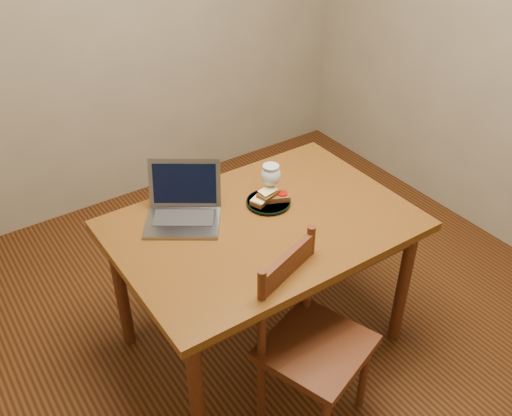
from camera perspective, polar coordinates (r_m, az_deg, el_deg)
floor at (r=3.09m, az=1.85°, el=-11.57°), size 3.20×3.20×0.02m
back_wall at (r=3.67m, az=-13.52°, el=19.37°), size 3.20×0.02×2.60m
table at (r=2.57m, az=0.71°, el=-2.95°), size 1.30×0.90×0.74m
chair at (r=2.39m, az=5.62°, el=-12.59°), size 0.52×0.50×0.44m
plate at (r=2.63m, az=1.26°, el=0.57°), size 0.21×0.21×0.02m
sandwich_cheese at (r=2.60m, az=0.52°, el=0.87°), size 0.12×0.09×0.03m
sandwich_tomato at (r=2.62m, az=2.09°, el=1.22°), size 0.13×0.11×0.04m
sandwich_top at (r=2.60m, az=1.21°, el=1.48°), size 0.11×0.08×0.03m
milk_glass at (r=2.62m, az=1.47°, el=2.61°), size 0.09×0.09×0.18m
laptop at (r=2.54m, az=-7.24°, el=0.42°), size 0.43×0.42×0.23m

